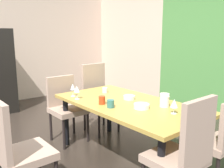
# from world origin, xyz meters

# --- Properties ---
(ground_plane) EXTENTS (5.86, 5.48, 0.02)m
(ground_plane) POSITION_xyz_m (0.00, 0.00, -0.01)
(ground_plane) COLOR #2E261F
(back_panel_interior) EXTENTS (2.23, 0.10, 2.54)m
(back_panel_interior) POSITION_xyz_m (-1.81, 2.69, 1.27)
(back_panel_interior) COLOR beige
(back_panel_interior) RESTS_ON ground_plane
(left_interior_panel) EXTENTS (0.10, 5.48, 2.54)m
(left_interior_panel) POSITION_xyz_m (-2.88, 0.00, 1.27)
(left_interior_panel) COLOR beige
(left_interior_panel) RESTS_ON ground_plane
(dining_table) EXTENTS (1.84, 0.96, 0.71)m
(dining_table) POSITION_xyz_m (0.74, 0.29, 0.64)
(dining_table) COLOR #B4913F
(dining_table) RESTS_ON ground_plane
(chair_head_near) EXTENTS (0.44, 0.44, 0.99)m
(chair_head_near) POSITION_xyz_m (0.74, -1.03, 0.55)
(chair_head_near) COLOR tan
(chair_head_near) RESTS_ON ground_plane
(chair_left_far) EXTENTS (0.45, 0.44, 1.05)m
(chair_left_far) POSITION_xyz_m (-0.25, 0.58, 0.57)
(chair_left_far) COLOR tan
(chair_left_far) RESTS_ON ground_plane
(chair_right_near) EXTENTS (0.44, 0.44, 1.03)m
(chair_right_near) POSITION_xyz_m (1.73, 0.00, 0.56)
(chair_right_near) COLOR tan
(chair_right_near) RESTS_ON ground_plane
(chair_right_far) EXTENTS (0.44, 0.44, 0.92)m
(chair_right_far) POSITION_xyz_m (1.72, 0.58, 0.52)
(chair_right_far) COLOR tan
(chair_right_far) RESTS_ON ground_plane
(chair_left_near) EXTENTS (0.45, 0.44, 0.92)m
(chair_left_near) POSITION_xyz_m (-0.24, 0.00, 0.52)
(chair_left_near) COLOR tan
(chair_left_near) RESTS_ON ground_plane
(display_shelf) EXTENTS (0.83, 0.36, 1.60)m
(display_shelf) POSITION_xyz_m (-2.36, -0.25, 0.81)
(display_shelf) COLOR black
(display_shelf) RESTS_ON ground_plane
(wine_glass_west) EXTENTS (0.06, 0.06, 0.17)m
(wine_glass_west) POSITION_xyz_m (0.06, -0.05, 0.83)
(wine_glass_west) COLOR silver
(wine_glass_west) RESTS_ON dining_table
(wine_glass_near_shelf) EXTENTS (0.07, 0.07, 0.17)m
(wine_glass_near_shelf) POSITION_xyz_m (0.22, -0.08, 0.84)
(wine_glass_near_shelf) COLOR silver
(wine_glass_near_shelf) RESTS_ON dining_table
(wine_glass_center) EXTENTS (0.08, 0.08, 0.15)m
(wine_glass_center) POSITION_xyz_m (1.34, 0.37, 0.82)
(wine_glass_center) COLOR silver
(wine_glass_center) RESTS_ON dining_table
(serving_bowl_left) EXTENTS (0.12, 0.12, 0.05)m
(serving_bowl_left) POSITION_xyz_m (1.37, 0.66, 0.74)
(serving_bowl_left) COLOR white
(serving_bowl_left) RESTS_ON dining_table
(serving_bowl_corner) EXTENTS (0.17, 0.17, 0.05)m
(serving_bowl_corner) POSITION_xyz_m (1.00, 0.25, 0.74)
(serving_bowl_corner) COLOR white
(serving_bowl_corner) RESTS_ON dining_table
(serving_bowl_near_window) EXTENTS (0.15, 0.15, 0.05)m
(serving_bowl_near_window) POSITION_xyz_m (0.64, 0.41, 0.74)
(serving_bowl_near_window) COLOR silver
(serving_bowl_near_window) RESTS_ON dining_table
(cup_south) EXTENTS (0.08, 0.08, 0.09)m
(cup_south) POSITION_xyz_m (0.60, 0.02, 0.76)
(cup_south) COLOR #BF3917
(cup_south) RESTS_ON dining_table
(cup_east) EXTENTS (0.07, 0.07, 0.07)m
(cup_east) POSITION_xyz_m (0.17, 0.39, 0.75)
(cup_east) COLOR silver
(cup_east) RESTS_ON dining_table
(cup_right) EXTENTS (0.08, 0.08, 0.09)m
(cup_right) POSITION_xyz_m (0.76, 0.01, 0.76)
(cup_right) COLOR #316961
(cup_right) RESTS_ON dining_table
(pitcher_north) EXTENTS (0.12, 0.10, 0.15)m
(pitcher_north) POSITION_xyz_m (1.12, 0.49, 0.79)
(pitcher_north) COLOR silver
(pitcher_north) RESTS_ON dining_table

